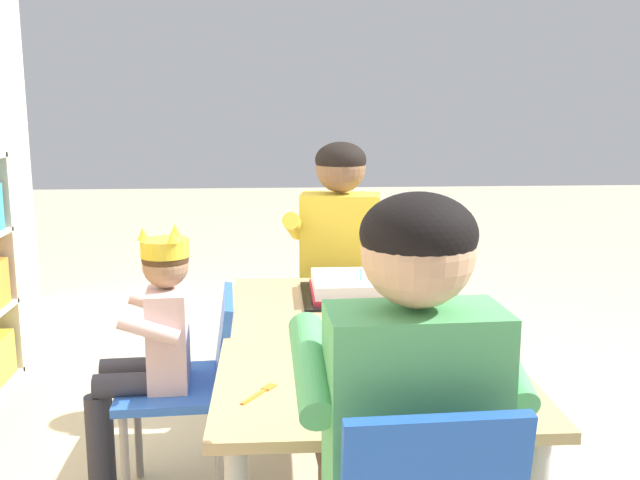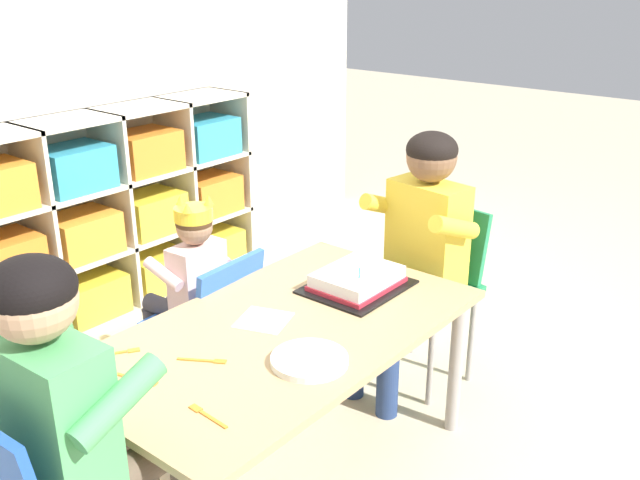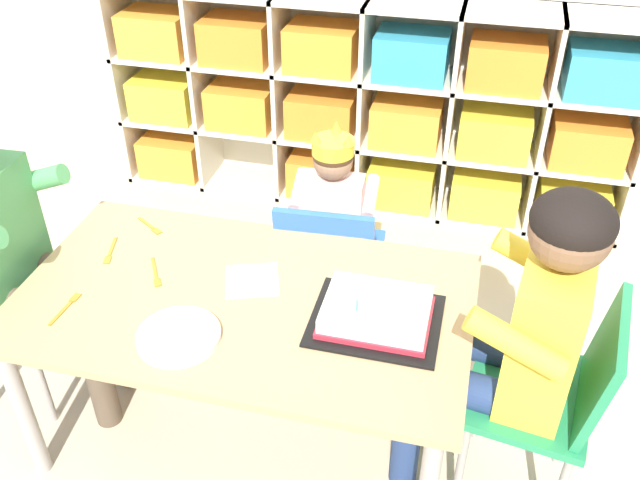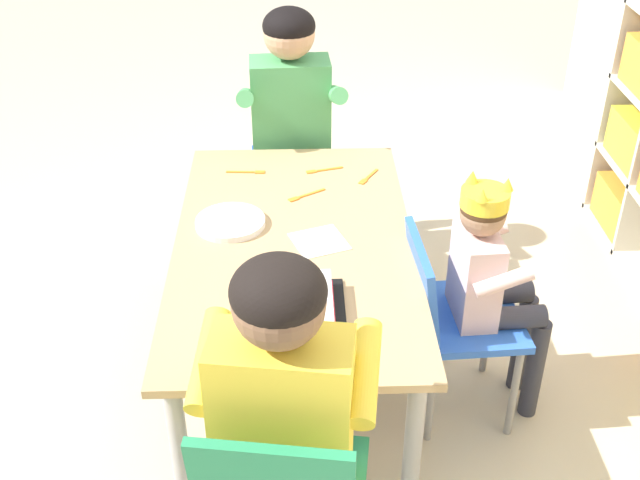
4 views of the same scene
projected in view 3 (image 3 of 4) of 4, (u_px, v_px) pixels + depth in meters
name	position (u px, v px, depth m)	size (l,w,h in m)	color
ground	(254.00, 427.00, 2.28)	(16.00, 16.00, 0.00)	beige
storage_cubby_shelf	(370.00, 111.00, 3.18)	(2.39, 0.31, 0.98)	beige
activity_table	(245.00, 314.00, 1.99)	(1.29, 0.74, 0.56)	tan
classroom_chair_blue	(329.00, 256.00, 2.40)	(0.38, 0.36, 0.64)	blue
child_with_crown	(334.00, 206.00, 2.41)	(0.31, 0.31, 0.84)	beige
adult_helper_seated	(10.00, 235.00, 2.04)	(0.44, 0.42, 1.05)	#4C9E5B
classroom_chair_guest_side	(553.00, 391.00, 1.82)	(0.39, 0.41, 0.72)	#238451
guest_at_table_side	(521.00, 324.00, 1.74)	(0.45, 0.44, 1.04)	yellow
birthday_cake_on_tray	(376.00, 314.00, 1.86)	(0.35, 0.29, 0.10)	black
paper_plate_stack	(179.00, 336.00, 1.81)	(0.22, 0.22, 0.02)	white
paper_napkin_square	(252.00, 280.00, 2.02)	(0.15, 0.15, 0.00)	white
fork_near_cake_tray	(110.00, 252.00, 2.13)	(0.05, 0.13, 0.00)	orange
fork_beside_plate_stack	(67.00, 307.00, 1.92)	(0.02, 0.14, 0.00)	orange
fork_by_napkin	(156.00, 274.00, 2.04)	(0.09, 0.13, 0.00)	orange
fork_at_table_front_edge	(151.00, 227.00, 2.24)	(0.11, 0.08, 0.00)	orange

